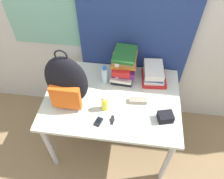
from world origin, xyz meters
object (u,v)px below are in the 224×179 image
object	(u,v)px
book_stack_center	(154,74)
cell_phone	(99,122)
water_bottle	(105,75)
sunglasses_case	(138,101)
sunscreen_bottle	(105,104)
camera_pouch	(165,117)
sports_bottle	(117,71)
book_stack_left	(124,66)
wristwatch	(112,120)
backpack	(67,83)

from	to	relation	value
book_stack_center	cell_phone	world-z (taller)	book_stack_center
water_bottle	sunglasses_case	size ratio (longest dim) A/B	1.22
book_stack_center	sunscreen_bottle	bearing A→B (deg)	-134.73
sunscreen_bottle	camera_pouch	world-z (taller)	sunscreen_bottle
sunglasses_case	cell_phone	bearing A→B (deg)	-140.54
sports_bottle	sunglasses_case	size ratio (longest dim) A/B	1.77
book_stack_left	sports_bottle	distance (m)	0.08
sports_bottle	sunglasses_case	world-z (taller)	sports_bottle
wristwatch	sunscreen_bottle	bearing A→B (deg)	126.18
book_stack_center	camera_pouch	size ratio (longest dim) A/B	1.95
camera_pouch	sunscreen_bottle	bearing A→B (deg)	175.02
backpack	sports_bottle	world-z (taller)	backpack
sunscreen_bottle	cell_phone	bearing A→B (deg)	-101.95
cell_phone	wristwatch	size ratio (longest dim) A/B	1.05
sunglasses_case	camera_pouch	size ratio (longest dim) A/B	1.12
camera_pouch	wristwatch	size ratio (longest dim) A/B	1.59
water_bottle	wristwatch	bearing A→B (deg)	-73.13
wristwatch	water_bottle	bearing A→B (deg)	106.87
camera_pouch	sports_bottle	bearing A→B (deg)	138.69
sports_bottle	wristwatch	world-z (taller)	sports_bottle
book_stack_left	wristwatch	xyz separation A→B (m)	(-0.04, -0.50, -0.14)
backpack	camera_pouch	size ratio (longest dim) A/B	4.05
sports_bottle	camera_pouch	distance (m)	0.58
sunglasses_case	book_stack_center	bearing A→B (deg)	66.90
sunscreen_bottle	wristwatch	xyz separation A→B (m)	(0.08, -0.10, -0.06)
water_bottle	sunglasses_case	xyz separation A→B (m)	(0.32, -0.19, -0.07)
water_bottle	book_stack_center	bearing A→B (deg)	12.12
sports_bottle	sunscreen_bottle	size ratio (longest dim) A/B	1.82
book_stack_center	sunglasses_case	size ratio (longest dim) A/B	1.73
cell_phone	sunglasses_case	size ratio (longest dim) A/B	0.59
cell_phone	sports_bottle	bearing A→B (deg)	78.74
water_bottle	sunscreen_bottle	distance (m)	0.31
sunglasses_case	wristwatch	world-z (taller)	sunglasses_case
book_stack_left	cell_phone	distance (m)	0.57
water_bottle	sunscreen_bottle	xyz separation A→B (m)	(0.05, -0.30, -0.02)
book_stack_left	water_bottle	world-z (taller)	book_stack_left
backpack	book_stack_left	size ratio (longest dim) A/B	1.90
cell_phone	camera_pouch	xyz separation A→B (m)	(0.52, 0.10, 0.03)
water_bottle	sunglasses_case	world-z (taller)	water_bottle
sunscreen_bottle	cell_phone	size ratio (longest dim) A/B	1.66
sunglasses_case	camera_pouch	bearing A→B (deg)	-33.97
camera_pouch	book_stack_left	bearing A→B (deg)	130.81
water_bottle	sports_bottle	bearing A→B (deg)	15.85
book_stack_center	book_stack_left	bearing A→B (deg)	-179.59
camera_pouch	wristwatch	bearing A→B (deg)	-171.60
water_bottle	cell_phone	xyz separation A→B (m)	(0.02, -0.44, -0.08)
book_stack_left	sunglasses_case	xyz separation A→B (m)	(0.15, -0.29, -0.12)
book_stack_center	water_bottle	bearing A→B (deg)	-167.88
backpack	cell_phone	world-z (taller)	backpack
cell_phone	water_bottle	bearing A→B (deg)	92.29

